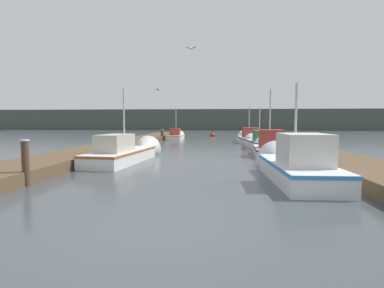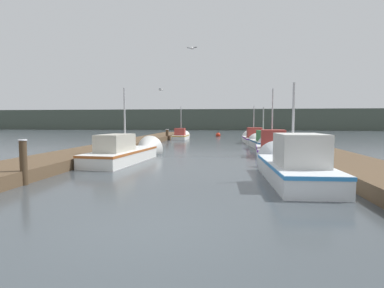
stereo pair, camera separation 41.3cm
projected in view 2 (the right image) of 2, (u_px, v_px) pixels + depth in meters
name	position (u px, v px, depth m)	size (l,w,h in m)	color
ground_plane	(148.00, 235.00, 5.15)	(200.00, 200.00, 0.00)	#3D4449
dock_left	(125.00, 145.00, 21.70)	(2.58, 40.00, 0.43)	brown
dock_right	(298.00, 147.00, 20.24)	(2.58, 40.00, 0.43)	brown
distant_shore_ridge	(222.00, 120.00, 70.96)	(120.00, 16.00, 4.47)	#424C42
fishing_boat_0	(291.00, 164.00, 10.08)	(1.87, 5.71, 3.69)	silver
fishing_boat_1	(129.00, 152.00, 14.96)	(2.24, 6.51, 4.02)	silver
fishing_boat_2	(271.00, 147.00, 17.49)	(2.01, 4.86, 4.35)	silver
fishing_boat_3	(262.00, 142.00, 22.02)	(1.80, 5.31, 3.35)	silver
fishing_boat_4	(253.00, 138.00, 27.37)	(1.92, 5.56, 3.88)	silver
fishing_boat_5	(182.00, 136.00, 32.34)	(1.40, 4.56, 3.92)	silver
mooring_piling_0	(167.00, 135.00, 30.73)	(0.34, 0.34, 1.11)	#473523
mooring_piling_1	(23.00, 162.00, 9.09)	(0.25, 0.25, 1.40)	#473523
channel_buoy	(218.00, 135.00, 37.99)	(0.61, 0.61, 1.11)	red
seagull_lead	(161.00, 90.00, 18.53)	(0.29, 0.55, 0.12)	white
seagull_1	(192.00, 48.00, 15.45)	(0.56, 0.30, 0.12)	white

